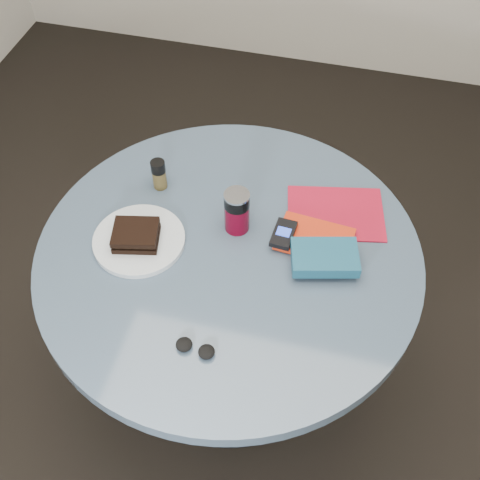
% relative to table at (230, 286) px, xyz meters
% --- Properties ---
extents(ground, '(4.00, 4.00, 0.00)m').
position_rel_table_xyz_m(ground, '(0.00, 0.00, -0.59)').
color(ground, black).
rests_on(ground, ground).
extents(table, '(1.00, 1.00, 0.75)m').
position_rel_table_xyz_m(table, '(0.00, 0.00, 0.00)').
color(table, black).
rests_on(table, ground).
extents(plate, '(0.28, 0.28, 0.02)m').
position_rel_table_xyz_m(plate, '(-0.23, -0.03, 0.17)').
color(plate, silver).
rests_on(plate, table).
extents(sandwich, '(0.13, 0.12, 0.04)m').
position_rel_table_xyz_m(sandwich, '(-0.24, -0.04, 0.20)').
color(sandwich, black).
rests_on(sandwich, plate).
extents(soda_can, '(0.07, 0.07, 0.13)m').
position_rel_table_xyz_m(soda_can, '(0.00, 0.08, 0.23)').
color(soda_can, '#5C0419').
rests_on(soda_can, table).
extents(pepper_grinder, '(0.04, 0.04, 0.09)m').
position_rel_table_xyz_m(pepper_grinder, '(-0.25, 0.18, 0.21)').
color(pepper_grinder, '#4D4221').
rests_on(pepper_grinder, table).
extents(magazine, '(0.29, 0.24, 0.00)m').
position_rel_table_xyz_m(magazine, '(0.25, 0.19, 0.17)').
color(magazine, maroon).
rests_on(magazine, table).
extents(red_book, '(0.20, 0.14, 0.02)m').
position_rel_table_xyz_m(red_book, '(0.21, 0.08, 0.18)').
color(red_book, red).
rests_on(red_book, magazine).
extents(novel, '(0.19, 0.14, 0.03)m').
position_rel_table_xyz_m(novel, '(0.25, 0.01, 0.20)').
color(novel, navy).
rests_on(novel, red_book).
extents(mp3_player, '(0.06, 0.10, 0.02)m').
position_rel_table_xyz_m(mp3_player, '(0.13, 0.06, 0.19)').
color(mp3_player, black).
rests_on(mp3_player, red_book).
extents(headphones, '(0.10, 0.05, 0.02)m').
position_rel_table_xyz_m(headphones, '(0.00, -0.30, 0.17)').
color(headphones, black).
rests_on(headphones, table).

